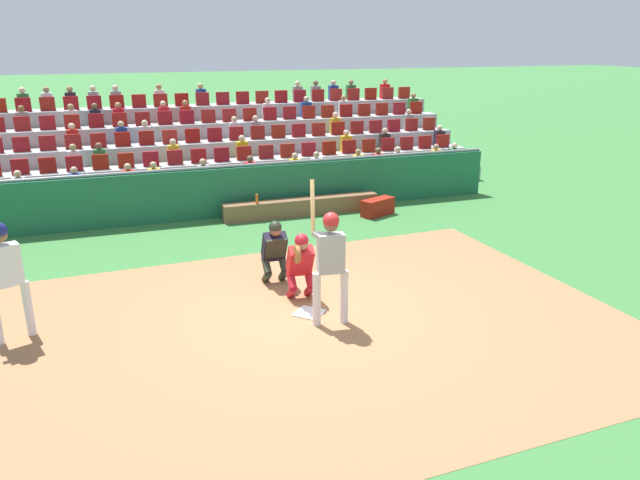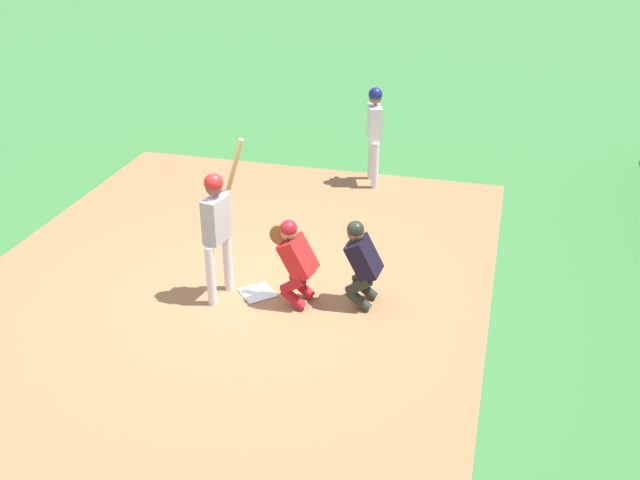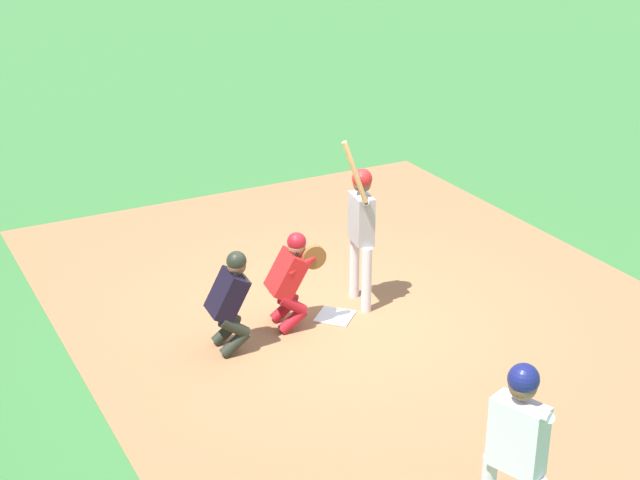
{
  "view_description": "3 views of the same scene",
  "coord_description": "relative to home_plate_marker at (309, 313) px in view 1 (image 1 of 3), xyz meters",
  "views": [
    {
      "loc": [
        2.97,
        8.86,
        4.38
      ],
      "look_at": [
        -0.23,
        -0.1,
        1.24
      ],
      "focal_mm": 34.35,
      "sensor_mm": 36.0,
      "label": 1
    },
    {
      "loc": [
        -8.54,
        -3.48,
        5.5
      ],
      "look_at": [
        -0.2,
        -0.99,
        1.1
      ],
      "focal_mm": 41.98,
      "sensor_mm": 36.0,
      "label": 2
    },
    {
      "loc": [
        9.56,
        -4.89,
        5.65
      ],
      "look_at": [
        -0.32,
        -0.06,
        0.97
      ],
      "focal_mm": 53.15,
      "sensor_mm": 36.0,
      "label": 3
    }
  ],
  "objects": [
    {
      "name": "ground_plane",
      "position": [
        0.0,
        0.0,
        -0.02
      ],
      "size": [
        160.0,
        160.0,
        0.0
      ],
      "primitive_type": "plane",
      "color": "#387437"
    },
    {
      "name": "infield_dirt_patch",
      "position": [
        0.0,
        0.5,
        -0.01
      ],
      "size": [
        10.13,
        7.8,
        0.01
      ],
      "primitive_type": "cube",
      "rotation": [
        0.0,
        0.0,
        0.03
      ],
      "color": "#9F6B44",
      "rests_on": "ground_plane"
    },
    {
      "name": "home_plate_marker",
      "position": [
        0.0,
        0.0,
        0.0
      ],
      "size": [
        0.62,
        0.62,
        0.02
      ],
      "primitive_type": "cube",
      "rotation": [
        0.0,
        0.0,
        0.79
      ],
      "color": "white",
      "rests_on": "infield_dirt_patch"
    },
    {
      "name": "batter_at_plate",
      "position": [
        -0.2,
        0.46,
        1.16
      ],
      "size": [
        0.6,
        0.53,
        2.33
      ],
      "color": "silver",
      "rests_on": "ground_plane"
    },
    {
      "name": "catcher_crouching",
      "position": [
        -0.04,
        -0.59,
        0.69
      ],
      "size": [
        0.49,
        0.71,
        1.26
      ],
      "color": "#AB1721",
      "rests_on": "ground_plane"
    },
    {
      "name": "home_plate_umpire",
      "position": [
        0.17,
        -1.46,
        0.68
      ],
      "size": [
        0.48,
        0.5,
        1.27
      ],
      "color": "#252A1F",
      "rests_on": "ground_plane"
    },
    {
      "name": "dugout_wall",
      "position": [
        0.0,
        -6.33,
        0.63
      ],
      "size": [
        14.8,
        0.24,
        1.34
      ],
      "color": "#1B5F3C",
      "rests_on": "ground_plane"
    },
    {
      "name": "dugout_bench",
      "position": [
        -1.76,
        -5.78,
        0.2
      ],
      "size": [
        4.12,
        0.4,
        0.44
      ],
      "primitive_type": "cube",
      "color": "brown",
      "rests_on": "ground_plane"
    },
    {
      "name": "water_bottle_on_bench",
      "position": [
        -0.55,
        -5.69,
        0.54
      ],
      "size": [
        0.07,
        0.07,
        0.24
      ],
      "primitive_type": "cylinder",
      "color": "#DA541A",
      "rests_on": "dugout_bench"
    },
    {
      "name": "equipment_duffel_bag",
      "position": [
        -3.61,
        -5.11,
        0.2
      ],
      "size": [
        1.0,
        0.69,
        0.44
      ],
      "primitive_type": "cube",
      "rotation": [
        0.0,
        0.0,
        0.4
      ],
      "color": "maroon",
      "rests_on": "ground_plane"
    },
    {
      "name": "on_deck_batter",
      "position": [
        4.52,
        -0.64,
        1.14
      ],
      "size": [
        0.61,
        0.37,
        1.87
      ],
      "color": "silver",
      "rests_on": "ground_plane"
    },
    {
      "name": "bleacher_stand",
      "position": [
        0.01,
        -10.86,
        0.84
      ],
      "size": [
        17.01,
        4.94,
        2.97
      ],
      "color": "#9A9D9C",
      "rests_on": "ground_plane"
    }
  ]
}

